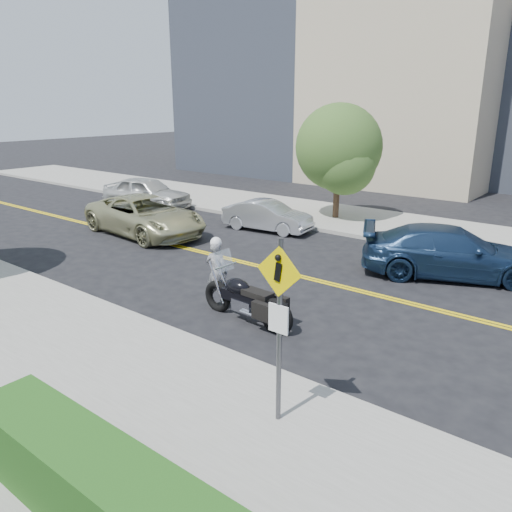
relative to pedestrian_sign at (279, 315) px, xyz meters
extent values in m
plane|color=black|center=(-4.20, 6.31, -1.96)|extent=(120.00, 120.00, 0.00)
cube|color=#9E9B91|center=(-4.20, -1.19, -1.89)|extent=(60.00, 5.00, 0.15)
cube|color=#9E9B91|center=(-4.20, 13.81, -1.89)|extent=(60.00, 5.00, 0.15)
cylinder|color=#4C4C51|center=(0.00, 0.01, -0.31)|extent=(0.08, 0.08, 3.00)
cube|color=#F9D800|center=(0.00, -0.02, 0.69)|extent=(0.78, 0.03, 0.78)
cube|color=white|center=(0.00, -0.02, -0.06)|extent=(0.35, 0.03, 0.45)
imported|color=silver|center=(-4.32, 3.29, -1.13)|extent=(0.68, 0.52, 1.66)
sphere|color=white|center=(-4.32, 3.29, -0.35)|extent=(0.30, 0.30, 0.30)
imported|color=#B3B283|center=(-11.28, 6.72, -1.20)|extent=(5.69, 3.00, 1.52)
imported|color=silver|center=(-15.23, 10.13, -1.19)|extent=(4.79, 2.67, 1.54)
imported|color=#B0B3B9|center=(-7.89, 10.20, -1.35)|extent=(3.82, 1.74, 1.22)
imported|color=navy|center=(-0.24, 9.11, -1.21)|extent=(5.58, 4.08, 1.50)
cylinder|color=#382619|center=(-6.61, 13.52, 0.08)|extent=(0.27, 0.27, 4.08)
sphere|color=#35591C|center=(-6.61, 13.52, 1.22)|extent=(3.67, 3.67, 3.67)
camera|label=1|loc=(3.98, -5.62, 3.05)|focal=35.00mm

